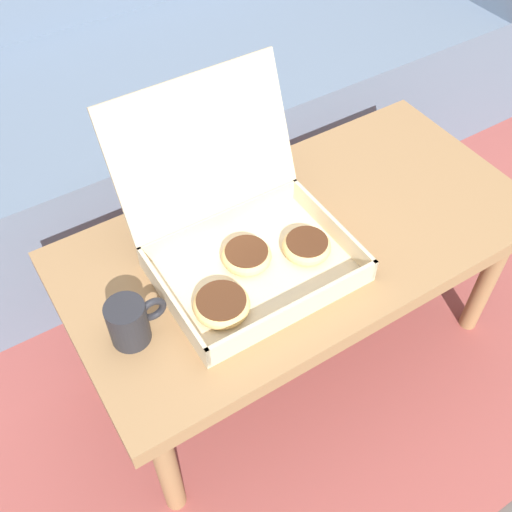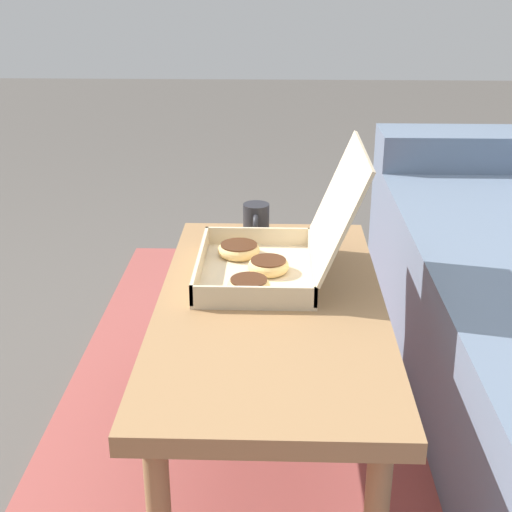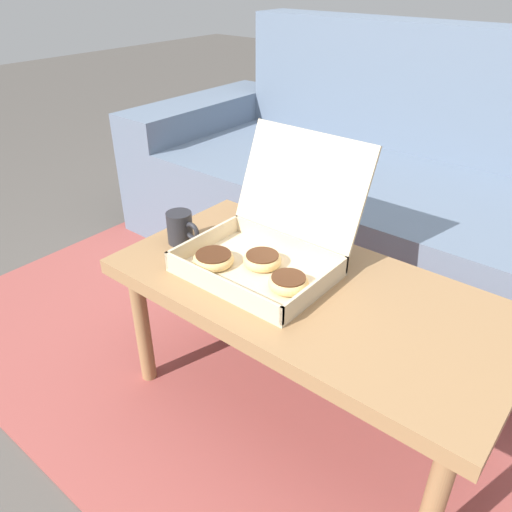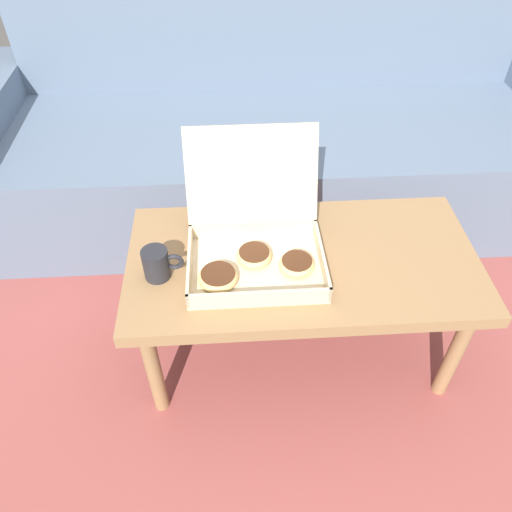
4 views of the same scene
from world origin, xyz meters
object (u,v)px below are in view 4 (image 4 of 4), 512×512
at_px(coffee_table, 302,270).
at_px(pastry_box, 255,243).
at_px(coffee_mug, 157,264).
at_px(couch, 274,136).

distance_m(coffee_table, pastry_box, 0.17).
height_order(coffee_table, coffee_mug, coffee_mug).
height_order(couch, pastry_box, couch).
bearing_deg(coffee_mug, coffee_table, 6.43).
bearing_deg(coffee_table, coffee_mug, -173.57).
bearing_deg(pastry_box, coffee_table, -1.84).
bearing_deg(couch, coffee_table, -90.00).
bearing_deg(pastry_box, couch, 81.18).
distance_m(couch, coffee_mug, 1.02).
xyz_separation_m(couch, coffee_table, (0.00, -0.88, 0.08)).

